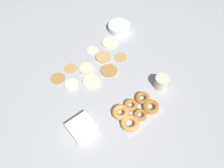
# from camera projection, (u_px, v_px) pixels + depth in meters

# --- Properties ---
(ground_plane) EXTENTS (3.00, 3.00, 0.00)m
(ground_plane) POSITION_uv_depth(u_px,v_px,m) (102.00, 77.00, 1.60)
(ground_plane) COLOR #B2B5BA
(pancake_0) EXTENTS (0.09, 0.09, 0.01)m
(pancake_0) POSITION_uv_depth(u_px,v_px,m) (71.00, 68.00, 1.64)
(pancake_0) COLOR tan
(pancake_0) RESTS_ON ground_plane
(pancake_1) EXTENTS (0.11, 0.11, 0.01)m
(pancake_1) POSITION_uv_depth(u_px,v_px,m) (109.00, 71.00, 1.63)
(pancake_1) COLOR #B27F42
(pancake_1) RESTS_ON ground_plane
(pancake_2) EXTENTS (0.11, 0.11, 0.01)m
(pancake_2) POSITION_uv_depth(u_px,v_px,m) (103.00, 57.00, 1.70)
(pancake_2) COLOR tan
(pancake_2) RESTS_ON ground_plane
(pancake_3) EXTENTS (0.09, 0.09, 0.01)m
(pancake_3) POSITION_uv_depth(u_px,v_px,m) (72.00, 84.00, 1.56)
(pancake_3) COLOR silver
(pancake_3) RESTS_ON ground_plane
(pancake_4) EXTENTS (0.12, 0.12, 0.01)m
(pancake_4) POSITION_uv_depth(u_px,v_px,m) (110.00, 43.00, 1.78)
(pancake_4) COLOR beige
(pancake_4) RESTS_ON ground_plane
(pancake_5) EXTENTS (0.12, 0.12, 0.01)m
(pancake_5) POSITION_uv_depth(u_px,v_px,m) (92.00, 82.00, 1.57)
(pancake_5) COLOR beige
(pancake_5) RESTS_ON ground_plane
(pancake_6) EXTENTS (0.10, 0.10, 0.01)m
(pancake_6) POSITION_uv_depth(u_px,v_px,m) (58.00, 78.00, 1.59)
(pancake_6) COLOR #B27F42
(pancake_6) RESTS_ON ground_plane
(pancake_7) EXTENTS (0.08, 0.08, 0.01)m
(pancake_7) POSITION_uv_depth(u_px,v_px,m) (92.00, 50.00, 1.74)
(pancake_7) COLOR beige
(pancake_7) RESTS_ON ground_plane
(pancake_8) EXTENTS (0.10, 0.10, 0.02)m
(pancake_8) POSITION_uv_depth(u_px,v_px,m) (86.00, 68.00, 1.64)
(pancake_8) COLOR beige
(pancake_8) RESTS_ON ground_plane
(pancake_9) EXTENTS (0.09, 0.09, 0.01)m
(pancake_9) POSITION_uv_depth(u_px,v_px,m) (121.00, 57.00, 1.70)
(pancake_9) COLOR tan
(pancake_9) RESTS_ON ground_plane
(donut_tray) EXTENTS (0.29, 0.21, 0.04)m
(donut_tray) POSITION_uv_depth(u_px,v_px,m) (135.00, 111.00, 1.43)
(donut_tray) COLOR silver
(donut_tray) RESTS_ON ground_plane
(batter_bowl) EXTENTS (0.18, 0.18, 0.05)m
(batter_bowl) POSITION_uv_depth(u_px,v_px,m) (119.00, 27.00, 1.86)
(batter_bowl) COLOR white
(batter_bowl) RESTS_ON ground_plane
(container_stack) EXTENTS (0.14, 0.13, 0.05)m
(container_stack) POSITION_uv_depth(u_px,v_px,m) (82.00, 127.00, 1.36)
(container_stack) COLOR white
(container_stack) RESTS_ON ground_plane
(paper_cup) EXTENTS (0.09, 0.09, 0.09)m
(paper_cup) POSITION_uv_depth(u_px,v_px,m) (161.00, 82.00, 1.53)
(paper_cup) COLOR beige
(paper_cup) RESTS_ON ground_plane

